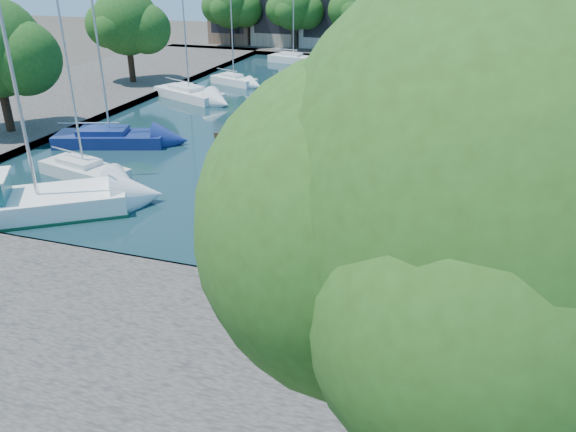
{
  "coord_description": "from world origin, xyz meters",
  "views": [
    {
      "loc": [
        6.74,
        -15.84,
        10.74
      ],
      "look_at": [
        1.45,
        0.51,
        2.74
      ],
      "focal_mm": 35.0,
      "sensor_mm": 36.0,
      "label": 1
    }
  ],
  "objects_px": {
    "plane_tree": "(525,228)",
    "giraffe_statue": "(270,230)",
    "sailboat_left_a": "(84,168)",
    "motorsailer": "(2,202)"
  },
  "relations": [
    {
      "from": "plane_tree",
      "to": "giraffe_statue",
      "type": "height_order",
      "value": "plane_tree"
    },
    {
      "from": "giraffe_statue",
      "to": "plane_tree",
      "type": "bearing_deg",
      "value": -51.24
    },
    {
      "from": "motorsailer",
      "to": "sailboat_left_a",
      "type": "bearing_deg",
      "value": 87.69
    },
    {
      "from": "giraffe_statue",
      "to": "sailboat_left_a",
      "type": "relative_size",
      "value": 0.54
    },
    {
      "from": "plane_tree",
      "to": "sailboat_left_a",
      "type": "bearing_deg",
      "value": 140.31
    },
    {
      "from": "motorsailer",
      "to": "sailboat_left_a",
      "type": "height_order",
      "value": "motorsailer"
    },
    {
      "from": "sailboat_left_a",
      "to": "motorsailer",
      "type": "bearing_deg",
      "value": -92.31
    },
    {
      "from": "giraffe_statue",
      "to": "sailboat_left_a",
      "type": "height_order",
      "value": "sailboat_left_a"
    },
    {
      "from": "plane_tree",
      "to": "sailboat_left_a",
      "type": "xyz_separation_m",
      "value": [
        -19.62,
        16.28,
        -7.04
      ]
    },
    {
      "from": "plane_tree",
      "to": "giraffe_statue",
      "type": "xyz_separation_m",
      "value": [
        -6.13,
        7.63,
        -4.55
      ]
    }
  ]
}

